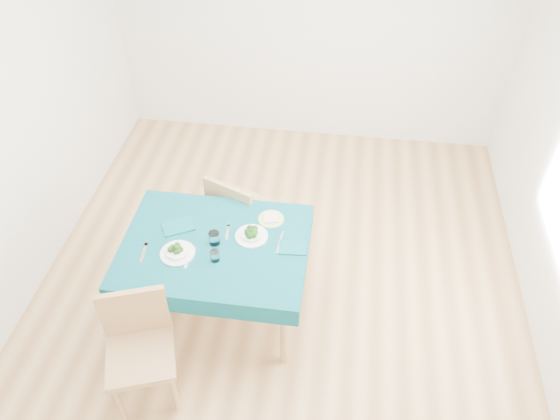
# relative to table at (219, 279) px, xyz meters

# --- Properties ---
(room_shell) EXTENTS (4.02, 4.52, 2.73)m
(room_shell) POSITION_rel_table_xyz_m (0.43, 0.32, 0.97)
(room_shell) COLOR #A27443
(room_shell) RESTS_ON ground
(table) EXTENTS (1.33, 1.01, 0.76)m
(table) POSITION_rel_table_xyz_m (0.00, 0.00, 0.00)
(table) COLOR #074854
(table) RESTS_ON ground
(chair_near) EXTENTS (0.58, 0.61, 1.11)m
(chair_near) POSITION_rel_table_xyz_m (-0.35, -0.76, 0.18)
(chair_near) COLOR #A67D4E
(chair_near) RESTS_ON ground
(chair_far) EXTENTS (0.60, 0.63, 1.12)m
(chair_far) POSITION_rel_table_xyz_m (0.06, 0.73, 0.18)
(chair_far) COLOR #A67D4E
(chair_far) RESTS_ON ground
(bowl_near) EXTENTS (0.25, 0.25, 0.07)m
(bowl_near) POSITION_rel_table_xyz_m (-0.23, -0.13, 0.42)
(bowl_near) COLOR white
(bowl_near) RESTS_ON table
(bowl_far) EXTENTS (0.24, 0.24, 0.07)m
(bowl_far) POSITION_rel_table_xyz_m (0.25, 0.11, 0.42)
(bowl_far) COLOR white
(bowl_far) RESTS_ON table
(fork_near) EXTENTS (0.04, 0.19, 0.00)m
(fork_near) POSITION_rel_table_xyz_m (-0.47, -0.15, 0.38)
(fork_near) COLOR silver
(fork_near) RESTS_ON table
(knife_near) EXTENTS (0.04, 0.21, 0.00)m
(knife_near) POSITION_rel_table_xyz_m (-0.14, -0.15, 0.38)
(knife_near) COLOR silver
(knife_near) RESTS_ON table
(fork_far) EXTENTS (0.04, 0.16, 0.00)m
(fork_far) POSITION_rel_table_xyz_m (0.07, 0.13, 0.38)
(fork_far) COLOR silver
(fork_far) RESTS_ON table
(knife_far) EXTENTS (0.03, 0.23, 0.00)m
(knife_far) POSITION_rel_table_xyz_m (0.46, 0.09, 0.38)
(knife_far) COLOR silver
(knife_far) RESTS_ON table
(napkin_near) EXTENTS (0.27, 0.24, 0.01)m
(napkin_near) POSITION_rel_table_xyz_m (-0.30, 0.13, 0.39)
(napkin_near) COLOR #0B515D
(napkin_near) RESTS_ON table
(napkin_far) EXTENTS (0.20, 0.15, 0.01)m
(napkin_far) POSITION_rel_table_xyz_m (0.56, 0.04, 0.38)
(napkin_far) COLOR #0B515D
(napkin_far) RESTS_ON table
(tumbler_center) EXTENTS (0.08, 0.08, 0.10)m
(tumbler_center) POSITION_rel_table_xyz_m (0.00, 0.01, 0.43)
(tumbler_center) COLOR white
(tumbler_center) RESTS_ON table
(tumbler_side) EXTENTS (0.06, 0.06, 0.08)m
(tumbler_side) POSITION_rel_table_xyz_m (0.04, -0.15, 0.42)
(tumbler_side) COLOR white
(tumbler_side) RESTS_ON table
(side_plate) EXTENTS (0.19, 0.19, 0.01)m
(side_plate) POSITION_rel_table_xyz_m (0.36, 0.31, 0.38)
(side_plate) COLOR #B0D266
(side_plate) RESTS_ON table
(bread_slice) EXTENTS (0.12, 0.12, 0.02)m
(bread_slice) POSITION_rel_table_xyz_m (0.36, 0.31, 0.40)
(bread_slice) COLOR beige
(bread_slice) RESTS_ON side_plate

